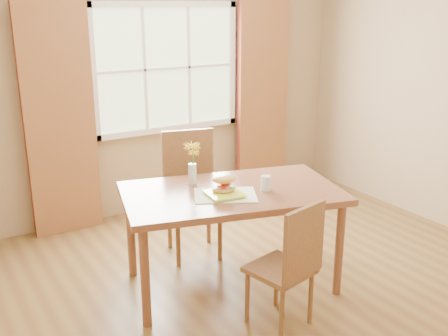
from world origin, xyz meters
name	(u,v)px	position (x,y,z in m)	size (l,w,h in m)	color
room	(275,114)	(0.00, 0.00, 1.35)	(4.24, 3.84, 2.74)	brown
window	(167,68)	(0.00, 1.87, 1.50)	(1.62, 0.06, 1.32)	#B3C595
curtain_left	(60,121)	(-1.15, 1.78, 1.10)	(0.65, 0.08, 2.20)	maroon
curtain_right	(262,98)	(1.15, 1.78, 1.10)	(0.65, 0.08, 2.20)	maroon
dining_table	(232,200)	(-0.34, 0.06, 0.71)	(1.80, 1.29, 0.79)	brown
chair_near	(290,261)	(-0.32, -0.63, 0.50)	(0.46, 0.46, 0.92)	brown
chair_far	(191,187)	(-0.32, 0.78, 0.60)	(0.55, 0.55, 1.09)	brown
placemat	(225,195)	(-0.44, -0.01, 0.80)	(0.45, 0.33, 0.01)	beige
plate	(224,195)	(-0.46, -0.02, 0.80)	(0.25, 0.25, 0.01)	#C3D936
croissant_sandwich	(224,184)	(-0.44, 0.01, 0.87)	(0.21, 0.17, 0.13)	gold
water_glass	(266,183)	(-0.12, -0.07, 0.85)	(0.08, 0.08, 0.11)	silver
flower_vase	(192,159)	(-0.52, 0.35, 0.99)	(0.13, 0.13, 0.33)	silver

